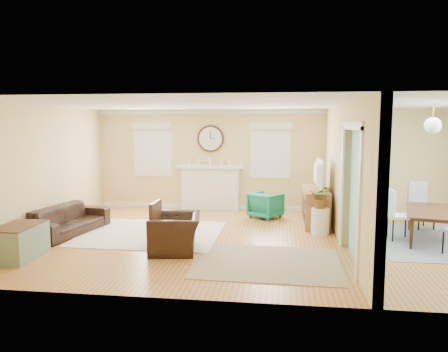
{
  "coord_description": "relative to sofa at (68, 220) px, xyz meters",
  "views": [
    {
      "loc": [
        0.32,
        -8.25,
        2.23
      ],
      "look_at": [
        -0.8,
        0.3,
        1.2
      ],
      "focal_mm": 35.0,
      "sensor_mm": 36.0,
      "label": 1
    }
  ],
  "objects": [
    {
      "name": "wall_clock",
      "position": [
        2.47,
        2.97,
        1.57
      ],
      "size": [
        0.7,
        0.07,
        0.7
      ],
      "color": "#442714",
      "rests_on": "wall_back"
    },
    {
      "name": "credenza",
      "position": [
        5.07,
        1.52,
        0.12
      ],
      "size": [
        0.53,
        1.56,
        0.8
      ],
      "color": "#A16F45",
      "rests_on": "floor"
    },
    {
      "name": "dining_table",
      "position": [
        7.22,
        0.34,
        0.02
      ],
      "size": [
        1.35,
        1.89,
        0.6
      ],
      "primitive_type": "imported",
      "rotation": [
        0.0,
        0.0,
        1.32
      ],
      "color": "#442714",
      "rests_on": "floor"
    },
    {
      "name": "window_right",
      "position": [
        4.02,
        2.95,
        1.37
      ],
      "size": [
        1.05,
        0.13,
        1.42
      ],
      "color": "white",
      "rests_on": "wall_back"
    },
    {
      "name": "rug_jute",
      "position": [
        4.11,
        -1.39,
        -0.28
      ],
      "size": [
        2.35,
        1.94,
        0.01
      ],
      "primitive_type": "cube",
      "rotation": [
        0.0,
        0.0,
        -0.03
      ],
      "color": "tan",
      "rests_on": "floor"
    },
    {
      "name": "eames_chair",
      "position": [
        2.47,
        -0.93,
        0.04
      ],
      "size": [
        1.03,
        1.13,
        0.65
      ],
      "primitive_type": "imported",
      "rotation": [
        0.0,
        0.0,
        -1.4
      ],
      "color": "black",
      "rests_on": "floor"
    },
    {
      "name": "pendant",
      "position": [
        6.97,
        0.0,
        1.92
      ],
      "size": [
        0.3,
        0.3,
        0.55
      ],
      "color": "gold",
      "rests_on": "ceiling"
    },
    {
      "name": "rug_cream",
      "position": [
        1.69,
        0.19,
        -0.28
      ],
      "size": [
        2.79,
        2.43,
        0.01
      ],
      "primitive_type": "cube",
      "rotation": [
        0.0,
        0.0,
        -0.01
      ],
      "color": "beige",
      "rests_on": "floor"
    },
    {
      "name": "green_chair",
      "position": [
        3.95,
        2.03,
        0.02
      ],
      "size": [
        0.92,
        0.93,
        0.61
      ],
      "primitive_type": "imported",
      "rotation": [
        0.0,
        0.0,
        2.55
      ],
      "color": "#087A59",
      "rests_on": "floor"
    },
    {
      "name": "tv",
      "position": [
        5.05,
        1.52,
        0.84
      ],
      "size": [
        0.18,
        1.14,
        0.65
      ],
      "primitive_type": "imported",
      "rotation": [
        0.0,
        0.0,
        1.59
      ],
      "color": "black",
      "rests_on": "credenza"
    },
    {
      "name": "rug_grey",
      "position": [
        7.22,
        0.34,
        -0.28
      ],
      "size": [
        2.29,
        2.86,
        0.01
      ],
      "primitive_type": "cube",
      "color": "gray",
      "rests_on": "floor"
    },
    {
      "name": "potted_plant",
      "position": [
        5.1,
        0.61,
        0.48
      ],
      "size": [
        0.53,
        0.5,
        0.47
      ],
      "primitive_type": "imported",
      "rotation": [
        0.0,
        0.0,
        5.89
      ],
      "color": "#337F33",
      "rests_on": "garden_stool"
    },
    {
      "name": "wall_left",
      "position": [
        -0.53,
        0.0,
        1.02
      ],
      "size": [
        0.02,
        6.0,
        2.6
      ],
      "primitive_type": "cube",
      "color": "#DFBD70",
      "rests_on": "ground"
    },
    {
      "name": "partition",
      "position": [
        5.49,
        0.28,
        1.07
      ],
      "size": [
        0.17,
        6.0,
        2.6
      ],
      "color": "#DFBD70",
      "rests_on": "ground"
    },
    {
      "name": "wall_back",
      "position": [
        3.97,
        3.0,
        1.02
      ],
      "size": [
        9.0,
        0.02,
        2.6
      ],
      "primitive_type": "cube",
      "color": "#DFBD70",
      "rests_on": "ground"
    },
    {
      "name": "fireplace",
      "position": [
        2.47,
        2.88,
        0.31
      ],
      "size": [
        1.7,
        0.3,
        1.17
      ],
      "color": "white",
      "rests_on": "ground"
    },
    {
      "name": "dining_chair_n",
      "position": [
        7.3,
        1.38,
        0.3
      ],
      "size": [
        0.55,
        0.55,
        0.99
      ],
      "color": "gray",
      "rests_on": "floor"
    },
    {
      "name": "sofa",
      "position": [
        0.0,
        0.0,
        0.0
      ],
      "size": [
        1.08,
        2.05,
        0.57
      ],
      "primitive_type": "imported",
      "rotation": [
        0.0,
        0.0,
        1.4
      ],
      "color": "black",
      "rests_on": "floor"
    },
    {
      "name": "floor",
      "position": [
        3.97,
        0.0,
        -0.28
      ],
      "size": [
        9.0,
        9.0,
        0.0
      ],
      "primitive_type": "plane",
      "color": "#9B6323",
      "rests_on": "ground"
    },
    {
      "name": "window_left",
      "position": [
        0.92,
        2.95,
        1.37
      ],
      "size": [
        1.05,
        0.13,
        1.42
      ],
      "color": "white",
      "rests_on": "wall_back"
    },
    {
      "name": "dining_chair_w",
      "position": [
        6.58,
        0.35,
        0.3
      ],
      "size": [
        0.46,
        0.46,
        0.99
      ],
      "color": "white",
      "rests_on": "floor"
    },
    {
      "name": "trunk",
      "position": [
        -0.02,
        -1.68,
        -0.0
      ],
      "size": [
        0.64,
        1.0,
        0.56
      ],
      "color": "gray",
      "rests_on": "floor"
    },
    {
      "name": "garden_stool",
      "position": [
        5.1,
        0.61,
        -0.02
      ],
      "size": [
        0.36,
        0.36,
        0.54
      ],
      "primitive_type": "cylinder",
      "color": "white",
      "rests_on": "floor"
    },
    {
      "name": "wall_front",
      "position": [
        3.97,
        -3.0,
        1.02
      ],
      "size": [
        9.0,
        0.02,
        2.6
      ],
      "primitive_type": "cube",
      "color": "#DFBD70",
      "rests_on": "ground"
    },
    {
      "name": "ceiling",
      "position": [
        3.97,
        0.0,
        2.32
      ],
      "size": [
        9.0,
        6.0,
        0.02
      ],
      "primitive_type": "cube",
      "color": "white",
      "rests_on": "wall_back"
    }
  ]
}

